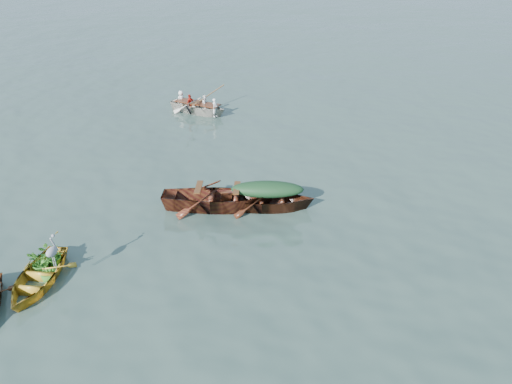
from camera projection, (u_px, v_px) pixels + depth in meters
The scene contains 11 objects.
ground at pixel (214, 221), 15.91m from camera, with size 140.00×140.00×0.00m, color #395047.
yellow_dinghy at pixel (39, 284), 13.15m from camera, with size 1.41×3.24×0.88m, color gold.
green_tarp_boat at pixel (267, 209), 16.61m from camera, with size 1.35×4.33×1.01m, color #44230F.
open_wooden_boat at pixel (218, 208), 16.64m from camera, with size 1.61×5.16×1.25m, color #5B2E16.
rowed_boat at pixel (198, 113), 24.91m from camera, with size 1.30×4.33×1.03m, color beige.
green_tarp_cover at pixel (267, 189), 16.25m from camera, with size 0.74×2.38×0.52m, color #14331A.
thwart_benches at pixel (218, 191), 16.33m from camera, with size 0.96×2.58×0.04m, color #4C2A11, non-canonical shape.
heron at pixel (53, 257), 12.72m from camera, with size 0.28×0.40×0.92m, color #989BA0, non-canonical shape.
dinghy_weeds at pixel (44, 249), 13.27m from camera, with size 0.70×0.90×0.60m, color #2C6D1C.
rowers at pixel (197, 96), 24.48m from camera, with size 1.17×3.03×0.76m, color white.
oars at pixel (198, 103), 24.65m from camera, with size 2.60×0.60×0.06m, color olive, non-canonical shape.
Camera 1 is at (5.34, -12.50, 8.41)m, focal length 35.00 mm.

